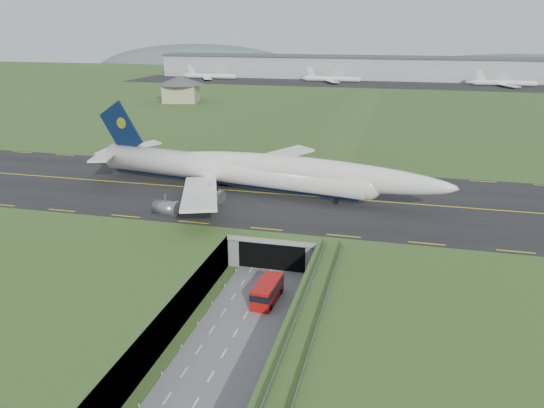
# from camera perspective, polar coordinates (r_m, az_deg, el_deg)

# --- Properties ---
(ground) EXTENTS (900.00, 900.00, 0.00)m
(ground) POSITION_cam_1_polar(r_m,az_deg,el_deg) (87.37, -1.33, -9.38)
(ground) COLOR #2D5020
(ground) RESTS_ON ground
(airfield_deck) EXTENTS (800.00, 800.00, 6.00)m
(airfield_deck) POSITION_cam_1_polar(r_m,az_deg,el_deg) (86.00, -1.35, -7.62)
(airfield_deck) COLOR gray
(airfield_deck) RESTS_ON ground
(trench_road) EXTENTS (12.00, 75.00, 0.20)m
(trench_road) POSITION_cam_1_polar(r_m,az_deg,el_deg) (81.03, -2.75, -11.73)
(trench_road) COLOR slate
(trench_road) RESTS_ON ground
(taxiway) EXTENTS (800.00, 44.00, 0.18)m
(taxiway) POSITION_cam_1_polar(r_m,az_deg,el_deg) (114.73, 2.97, 0.89)
(taxiway) COLOR black
(taxiway) RESTS_ON airfield_deck
(tunnel_portal) EXTENTS (17.00, 22.30, 6.00)m
(tunnel_portal) POSITION_cam_1_polar(r_m,az_deg,el_deg) (100.66, 1.15, -3.35)
(tunnel_portal) COLOR gray
(tunnel_portal) RESTS_ON ground
(guideway) EXTENTS (3.00, 53.00, 7.05)m
(guideway) POSITION_cam_1_polar(r_m,az_deg,el_deg) (66.47, 3.62, -13.92)
(guideway) COLOR #A8A8A3
(guideway) RESTS_ON ground
(jumbo_jet) EXTENTS (86.23, 56.32, 18.90)m
(jumbo_jet) POSITION_cam_1_polar(r_m,az_deg,el_deg) (115.26, -2.19, 3.57)
(jumbo_jet) COLOR white
(jumbo_jet) RESTS_ON ground
(shuttle_tram) EXTENTS (3.57, 8.28, 3.29)m
(shuttle_tram) POSITION_cam_1_polar(r_m,az_deg,el_deg) (83.51, -0.51, -9.39)
(shuttle_tram) COLOR #AD0E0B
(shuttle_tram) RESTS_ON ground
(service_building) EXTENTS (26.92, 26.92, 12.35)m
(service_building) POSITION_cam_1_polar(r_m,az_deg,el_deg) (262.50, -9.79, 12.34)
(service_building) COLOR tan
(service_building) RESTS_ON ground
(cargo_terminal) EXTENTS (320.00, 67.00, 15.60)m
(cargo_terminal) POSITION_cam_1_polar(r_m,az_deg,el_deg) (375.29, 11.08, 14.20)
(cargo_terminal) COLOR #B2B2B2
(cargo_terminal) RESTS_ON ground
(distant_hills) EXTENTS (700.00, 91.00, 60.00)m
(distant_hills) POSITION_cam_1_polar(r_m,az_deg,el_deg) (508.23, 19.30, 12.58)
(distant_hills) COLOR slate
(distant_hills) RESTS_ON ground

